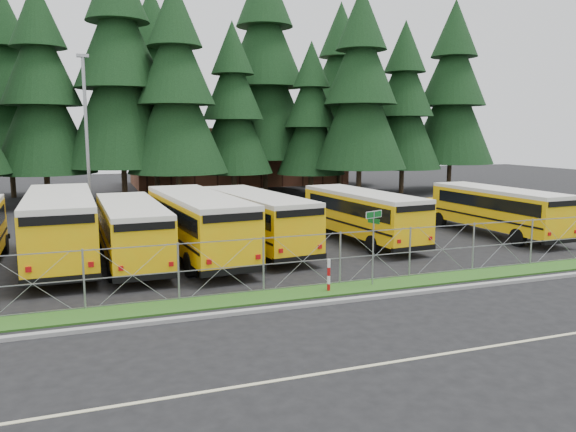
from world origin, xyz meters
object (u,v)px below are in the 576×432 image
object	(u,v)px
bus_3	(196,226)
light_standard	(87,134)
bus_4	(253,221)
bus_2	(131,233)
bus_east	(493,212)
bus_1	(61,228)
street_sign	(373,232)
bus_6	(359,216)
striped_bollard	(329,276)

from	to	relation	value
bus_3	light_standard	distance (m)	12.52
bus_4	bus_2	bearing A→B (deg)	-177.86
bus_3	bus_east	size ratio (longest dim) A/B	1.11
bus_3	light_standard	bearing A→B (deg)	106.89
bus_2	bus_east	world-z (taller)	bus_2
bus_1	bus_east	bearing A→B (deg)	-3.97
street_sign	light_standard	distance (m)	20.61
bus_3	street_sign	xyz separation A→B (m)	(5.24, -6.88, 0.57)
bus_6	street_sign	xyz separation A→B (m)	(-3.40, -7.76, 0.71)
bus_1	striped_bollard	world-z (taller)	bus_1
bus_1	bus_east	distance (m)	22.15
street_sign	light_standard	world-z (taller)	light_standard
bus_1	street_sign	world-z (taller)	bus_1
bus_6	bus_east	xyz separation A→B (m)	(7.79, -0.89, -0.01)
bus_3	bus_4	world-z (taller)	bus_3
bus_3	street_sign	world-z (taller)	bus_3
bus_1	bus_6	xyz separation A→B (m)	(14.33, -0.10, -0.21)
light_standard	bus_6	bearing A→B (deg)	-37.96
bus_4	bus_east	distance (m)	13.51
bus_3	striped_bollard	xyz separation A→B (m)	(3.38, -7.08, -0.86)
bus_east	striped_bollard	world-z (taller)	bus_east
bus_east	light_standard	world-z (taller)	light_standard
bus_3	bus_east	distance (m)	16.43
bus_east	street_sign	xyz separation A→B (m)	(-11.19, -6.88, 0.72)
bus_2	street_sign	xyz separation A→B (m)	(8.08, -6.84, 0.69)
bus_2	bus_4	distance (m)	5.86
bus_1	light_standard	world-z (taller)	light_standard
street_sign	striped_bollard	xyz separation A→B (m)	(-1.86, -0.19, -1.43)
bus_3	light_standard	xyz separation A→B (m)	(-4.36, 11.02, 4.04)
bus_east	striped_bollard	bearing A→B (deg)	-154.22
striped_bollard	bus_4	bearing A→B (deg)	93.09
bus_2	bus_6	world-z (taller)	bus_2
bus_2	bus_4	xyz separation A→B (m)	(5.79, 0.90, 0.04)
bus_2	street_sign	distance (m)	10.61
street_sign	light_standard	size ratio (longest dim) A/B	0.28
bus_6	bus_east	bearing A→B (deg)	-11.63
street_sign	striped_bollard	bearing A→B (deg)	-174.06
bus_6	bus_east	distance (m)	7.84
bus_1	bus_2	xyz separation A→B (m)	(2.84, -1.03, -0.19)
striped_bollard	bus_2	bearing A→B (deg)	131.51
bus_1	striped_bollard	distance (m)	12.17
bus_east	street_sign	distance (m)	13.16
bus_4	light_standard	bearing A→B (deg)	118.98
bus_4	striped_bollard	distance (m)	7.98
bus_6	light_standard	distance (m)	17.01
bus_6	street_sign	distance (m)	8.51
bus_1	street_sign	bearing A→B (deg)	-37.15
bus_1	bus_east	world-z (taller)	bus_1
bus_4	street_sign	world-z (taller)	street_sign
bus_2	striped_bollard	size ratio (longest dim) A/B	8.54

